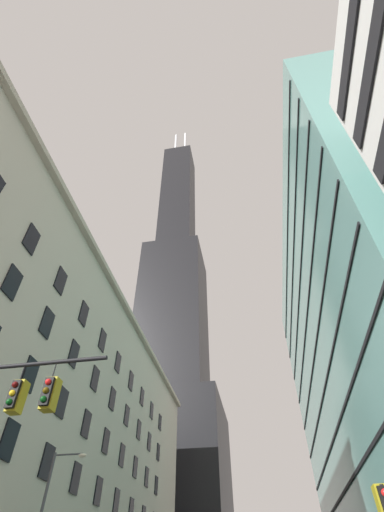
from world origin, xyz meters
TOP-DOWN VIEW (x-y plane):
  - station_building at (-17.93, 27.26)m, footprint 14.53×66.52m
  - dark_skyscraper at (-18.45, 83.89)m, footprint 27.84×27.84m

SIDE VIEW (x-z plane):
  - station_building at x=-17.93m, z-range -0.02..28.75m
  - dark_skyscraper at x=-18.45m, z-range -37.92..143.08m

